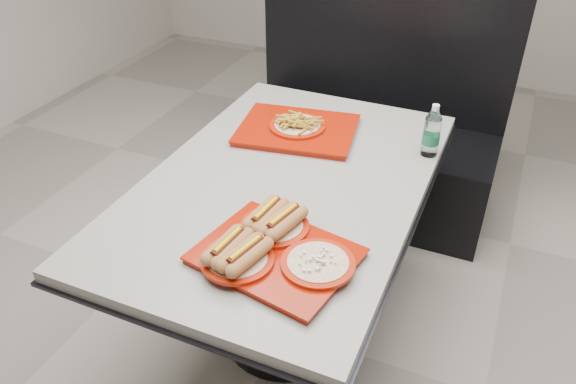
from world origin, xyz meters
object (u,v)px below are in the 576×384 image
at_px(tray_near, 271,247).
at_px(water_bottle, 432,133).
at_px(diner_table, 286,218).
at_px(tray_far, 297,127).
at_px(booth_bench, 370,131).

relative_size(tray_near, water_bottle, 2.39).
bearing_deg(diner_table, tray_far, 106.03).
height_order(booth_bench, water_bottle, booth_bench).
height_order(tray_far, water_bottle, water_bottle).
xyz_separation_m(diner_table, tray_near, (0.12, -0.38, 0.20)).
height_order(tray_near, water_bottle, water_bottle).
relative_size(booth_bench, tray_near, 2.87).
bearing_deg(water_bottle, diner_table, -138.48).
xyz_separation_m(diner_table, tray_far, (-0.09, 0.32, 0.19)).
bearing_deg(water_bottle, booth_bench, 119.31).
xyz_separation_m(tray_far, water_bottle, (0.50, 0.04, 0.06)).
bearing_deg(tray_far, water_bottle, 4.80).
distance_m(diner_table, water_bottle, 0.60).
xyz_separation_m(diner_table, water_bottle, (0.41, 0.36, 0.25)).
distance_m(booth_bench, tray_near, 1.53).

